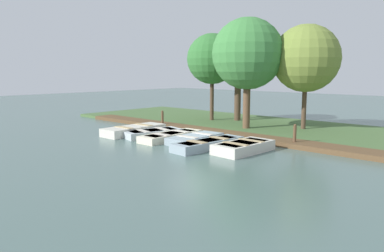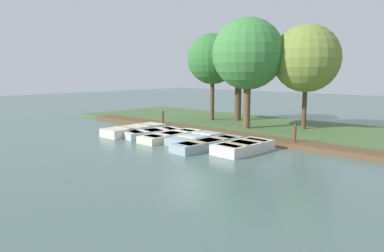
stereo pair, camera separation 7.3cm
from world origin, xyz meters
TOP-DOWN VIEW (x-y plane):
  - ground_plane at (0.00, 0.00)m, footprint 80.00×80.00m
  - shore_bank at (-5.00, 0.00)m, footprint 8.00×24.00m
  - dock_walkway at (-1.45, 0.00)m, footprint 1.30×19.57m
  - rowboat_0 at (1.28, -3.03)m, footprint 3.41×1.30m
  - rowboat_1 at (1.11, -1.78)m, footprint 3.08×1.90m
  - rowboat_2 at (1.08, -0.50)m, footprint 3.39×1.12m
  - rowboat_3 at (0.81, 0.81)m, footprint 2.86×1.29m
  - rowboat_4 at (1.44, 2.12)m, footprint 3.54×1.24m
  - rowboat_5 at (1.07, 3.64)m, footprint 2.70×1.37m
  - mooring_post_near at (-1.34, -3.69)m, footprint 0.13×0.13m
  - mooring_post_far at (-1.34, 4.60)m, footprint 0.13×0.13m
  - park_tree_far_left at (-4.89, -2.95)m, footprint 3.12×3.12m
  - park_tree_left at (-5.84, -1.65)m, footprint 2.22×2.22m
  - park_tree_center at (-3.48, 0.64)m, footprint 3.78×3.78m
  - park_tree_right at (-5.36, 3.01)m, footprint 3.52×3.52m

SIDE VIEW (x-z plane):
  - ground_plane at x=0.00m, z-range 0.00..0.00m
  - shore_bank at x=-5.00m, z-range 0.00..0.16m
  - dock_walkway at x=-1.45m, z-range 0.00..0.21m
  - rowboat_2 at x=1.08m, z-range 0.00..0.34m
  - rowboat_3 at x=0.81m, z-range 0.00..0.35m
  - rowboat_1 at x=1.11m, z-range 0.00..0.35m
  - rowboat_4 at x=1.44m, z-range 0.00..0.38m
  - rowboat_5 at x=1.07m, z-range 0.00..0.43m
  - rowboat_0 at x=1.28m, z-range 0.00..0.44m
  - mooring_post_near at x=-1.34m, z-range 0.00..0.98m
  - mooring_post_far at x=-1.34m, z-range 0.00..0.98m
  - park_tree_left at x=-5.84m, z-range 1.07..5.58m
  - park_tree_right at x=-5.36m, z-range 1.05..6.68m
  - park_tree_far_left at x=-4.89m, z-range 1.19..6.72m
  - park_tree_center at x=-3.48m, z-range 1.10..7.11m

